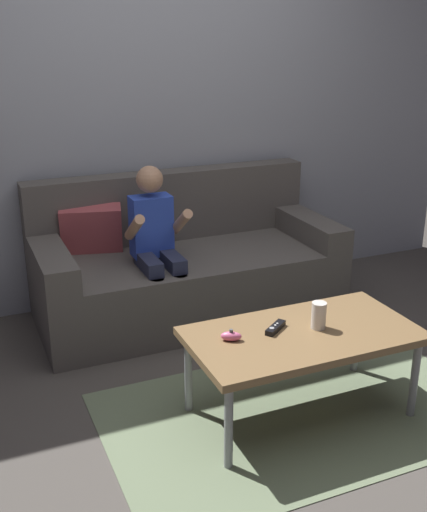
{
  "coord_description": "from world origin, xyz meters",
  "views": [
    {
      "loc": [
        -1.17,
        -2.14,
        1.67
      ],
      "look_at": [
        0.01,
        0.61,
        0.58
      ],
      "focal_mm": 44.15,
      "sensor_mm": 36.0,
      "label": 1
    }
  ],
  "objects_px": {
    "couch": "(184,267)",
    "person_seated_on_couch": "(156,242)",
    "nunchuk_pink": "(231,336)",
    "soda_can": "(319,315)",
    "game_remote_black_near_edge": "(275,328)",
    "coffee_table": "(303,339)"
  },
  "relations": [
    {
      "from": "couch",
      "to": "person_seated_on_couch",
      "type": "height_order",
      "value": "person_seated_on_couch"
    },
    {
      "from": "couch",
      "to": "person_seated_on_couch",
      "type": "bearing_deg",
      "value": -141.38
    },
    {
      "from": "nunchuk_pink",
      "to": "coffee_table",
      "type": "bearing_deg",
      "value": -8.81
    },
    {
      "from": "couch",
      "to": "nunchuk_pink",
      "type": "xyz_separation_m",
      "value": [
        -0.24,
        -1.2,
        0.14
      ]
    },
    {
      "from": "couch",
      "to": "coffee_table",
      "type": "xyz_separation_m",
      "value": [
        0.09,
        -1.25,
        0.09
      ]
    },
    {
      "from": "couch",
      "to": "person_seated_on_couch",
      "type": "xyz_separation_m",
      "value": [
        -0.23,
        -0.18,
        0.25
      ]
    },
    {
      "from": "person_seated_on_couch",
      "to": "coffee_table",
      "type": "height_order",
      "value": "person_seated_on_couch"
    },
    {
      "from": "coffee_table",
      "to": "nunchuk_pink",
      "type": "distance_m",
      "value": 0.33
    },
    {
      "from": "person_seated_on_couch",
      "to": "coffee_table",
      "type": "distance_m",
      "value": 1.12
    },
    {
      "from": "couch",
      "to": "nunchuk_pink",
      "type": "bearing_deg",
      "value": -101.15
    },
    {
      "from": "couch",
      "to": "nunchuk_pink",
      "type": "distance_m",
      "value": 1.23
    },
    {
      "from": "couch",
      "to": "game_remote_black_near_edge",
      "type": "distance_m",
      "value": 1.2
    },
    {
      "from": "game_remote_black_near_edge",
      "to": "nunchuk_pink",
      "type": "distance_m",
      "value": 0.22
    },
    {
      "from": "soda_can",
      "to": "game_remote_black_near_edge",
      "type": "bearing_deg",
      "value": 163.72
    },
    {
      "from": "game_remote_black_near_edge",
      "to": "soda_can",
      "type": "bearing_deg",
      "value": -16.28
    },
    {
      "from": "person_seated_on_couch",
      "to": "soda_can",
      "type": "bearing_deg",
      "value": -69.35
    },
    {
      "from": "person_seated_on_couch",
      "to": "coffee_table",
      "type": "bearing_deg",
      "value": -73.36
    },
    {
      "from": "nunchuk_pink",
      "to": "person_seated_on_couch",
      "type": "bearing_deg",
      "value": 89.62
    },
    {
      "from": "nunchuk_pink",
      "to": "soda_can",
      "type": "height_order",
      "value": "soda_can"
    },
    {
      "from": "game_remote_black_near_edge",
      "to": "soda_can",
      "type": "relative_size",
      "value": 1.1
    },
    {
      "from": "nunchuk_pink",
      "to": "soda_can",
      "type": "distance_m",
      "value": 0.41
    },
    {
      "from": "person_seated_on_couch",
      "to": "game_remote_black_near_edge",
      "type": "bearing_deg",
      "value": -78.0
    }
  ]
}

